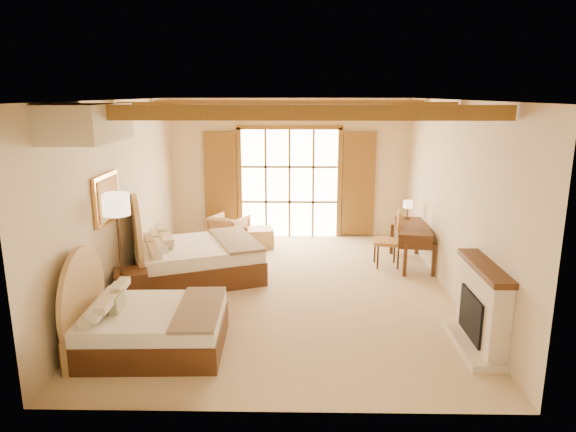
{
  "coord_description": "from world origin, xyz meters",
  "views": [
    {
      "loc": [
        0.18,
        -8.31,
        3.3
      ],
      "look_at": [
        0.02,
        0.2,
        1.26
      ],
      "focal_mm": 32.0,
      "sensor_mm": 36.0,
      "label": 1
    }
  ],
  "objects_px": {
    "nightstand": "(132,289)",
    "armchair": "(229,230)",
    "bed_near": "(141,323)",
    "desk": "(412,244)",
    "bed_far": "(188,256)"
  },
  "relations": [
    {
      "from": "bed_near",
      "to": "nightstand",
      "type": "height_order",
      "value": "bed_near"
    },
    {
      "from": "nightstand",
      "to": "bed_near",
      "type": "bearing_deg",
      "value": -86.52
    },
    {
      "from": "nightstand",
      "to": "armchair",
      "type": "bearing_deg",
      "value": 53.46
    },
    {
      "from": "bed_far",
      "to": "armchair",
      "type": "distance_m",
      "value": 2.2
    },
    {
      "from": "bed_near",
      "to": "nightstand",
      "type": "distance_m",
      "value": 1.49
    },
    {
      "from": "bed_far",
      "to": "desk",
      "type": "xyz_separation_m",
      "value": [
        4.23,
        0.88,
        -0.01
      ]
    },
    {
      "from": "armchair",
      "to": "nightstand",
      "type": "bearing_deg",
      "value": 95.48
    },
    {
      "from": "armchair",
      "to": "desk",
      "type": "xyz_separation_m",
      "value": [
        3.77,
        -1.26,
        0.09
      ]
    },
    {
      "from": "nightstand",
      "to": "desk",
      "type": "bearing_deg",
      "value": 5.04
    },
    {
      "from": "nightstand",
      "to": "armchair",
      "type": "xyz_separation_m",
      "value": [
        1.09,
        3.42,
        0.04
      ]
    },
    {
      "from": "bed_far",
      "to": "desk",
      "type": "bearing_deg",
      "value": -10.19
    },
    {
      "from": "bed_far",
      "to": "nightstand",
      "type": "height_order",
      "value": "bed_far"
    },
    {
      "from": "bed_near",
      "to": "desk",
      "type": "relative_size",
      "value": 1.23
    },
    {
      "from": "armchair",
      "to": "bed_near",
      "type": "bearing_deg",
      "value": 106.93
    },
    {
      "from": "bed_near",
      "to": "armchair",
      "type": "distance_m",
      "value": 4.83
    }
  ]
}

